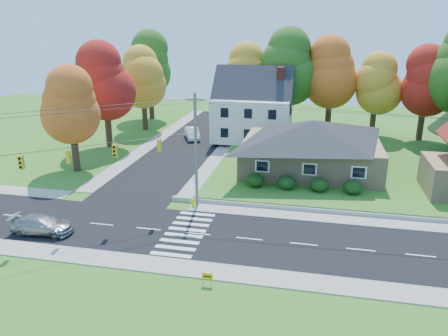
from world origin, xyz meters
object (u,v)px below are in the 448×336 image
object	(u,v)px
white_car	(192,133)
ranch_house	(311,145)
silver_sedan	(42,225)
fire_hydrant	(193,203)

from	to	relation	value
white_car	ranch_house	bearing A→B (deg)	-59.75
silver_sedan	fire_hydrant	xyz separation A→B (m)	(9.93, 7.30, -0.32)
ranch_house	fire_hydrant	distance (m)	15.03
ranch_house	white_car	xyz separation A→B (m)	(-16.44, 12.01, -2.46)
ranch_house	white_car	world-z (taller)	ranch_house
silver_sedan	fire_hydrant	bearing A→B (deg)	-57.33
ranch_house	white_car	size ratio (longest dim) A/B	3.08
ranch_house	silver_sedan	xyz separation A→B (m)	(-19.70, -18.36, -2.56)
ranch_house	white_car	distance (m)	20.51
ranch_house	silver_sedan	world-z (taller)	ranch_house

